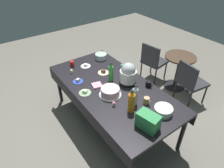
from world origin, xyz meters
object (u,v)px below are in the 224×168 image
at_px(soda_bottle_water, 135,95).
at_px(maroon_chair_left, 153,60).
at_px(cupcake_lemon, 71,71).
at_px(coffee_mug_black, 149,84).
at_px(soda_carton, 148,121).
at_px(round_cafe_table, 179,66).
at_px(glass_salad_bowl, 101,56).
at_px(dessert_plate_cream, 103,72).
at_px(frosted_layer_cake, 110,92).
at_px(soda_bottle_lime_soda, 111,72).
at_px(cupcake_vanilla, 114,104).
at_px(cupcake_rose, 122,66).
at_px(maroon_chair_right, 190,80).
at_px(dessert_plate_white, 86,66).
at_px(dessert_plate_cobalt, 78,81).
at_px(potluck_table, 112,90).
at_px(coffee_mug_tan, 147,101).
at_px(soda_bottle_orange_juice, 131,102).
at_px(slow_cooker, 128,74).
at_px(dessert_plate_sage, 85,92).
at_px(ceramic_snack_bowl, 163,110).
at_px(coffee_mug_red, 72,64).

xyz_separation_m(soda_bottle_water, maroon_chair_left, (-1.02, 1.43, -0.40)).
distance_m(cupcake_lemon, coffee_mug_black, 1.27).
distance_m(soda_carton, round_cafe_table, 2.06).
bearing_deg(glass_salad_bowl, dessert_plate_cream, -28.60).
bearing_deg(frosted_layer_cake, soda_bottle_lime_soda, 142.71).
distance_m(cupcake_vanilla, cupcake_lemon, 1.06).
xyz_separation_m(cupcake_rose, maroon_chair_right, (0.74, 0.99, -0.29)).
height_order(cupcake_vanilla, cupcake_lemon, same).
distance_m(glass_salad_bowl, cupcake_lemon, 0.67).
bearing_deg(dessert_plate_white, dessert_plate_cobalt, -44.18).
relative_size(potluck_table, coffee_mug_tan, 17.95).
bearing_deg(round_cafe_table, maroon_chair_left, -155.35).
relative_size(glass_salad_bowl, soda_bottle_orange_juice, 0.65).
bearing_deg(soda_bottle_water, soda_bottle_orange_juice, -59.39).
xyz_separation_m(glass_salad_bowl, soda_bottle_orange_juice, (1.38, -0.44, 0.10)).
bearing_deg(glass_salad_bowl, coffee_mug_tan, -7.52).
distance_m(dessert_plate_cobalt, soda_bottle_lime_soda, 0.53).
xyz_separation_m(frosted_layer_cake, soda_bottle_lime_soda, (-0.29, 0.22, 0.09)).
bearing_deg(cupcake_rose, frosted_layer_cake, -50.57).
relative_size(slow_cooker, dessert_plate_sage, 1.92).
bearing_deg(cupcake_rose, soda_bottle_water, -27.97).
relative_size(ceramic_snack_bowl, coffee_mug_tan, 1.92).
relative_size(slow_cooker, soda_bottle_lime_soda, 1.09).
distance_m(coffee_mug_tan, maroon_chair_right, 1.34).
bearing_deg(cupcake_vanilla, soda_bottle_water, 62.22).
relative_size(slow_cooker, dessert_plate_white, 2.00).
relative_size(dessert_plate_sage, cupcake_lemon, 2.66).
height_order(soda_bottle_lime_soda, maroon_chair_left, soda_bottle_lime_soda).
relative_size(dessert_plate_sage, soda_carton, 0.69).
relative_size(soda_bottle_orange_juice, round_cafe_table, 0.46).
distance_m(dessert_plate_white, soda_bottle_lime_soda, 0.63).
bearing_deg(soda_bottle_orange_juice, frosted_layer_cake, -175.86).
relative_size(dessert_plate_sage, coffee_mug_tan, 1.46).
xyz_separation_m(dessert_plate_cream, coffee_mug_red, (-0.50, -0.31, 0.03)).
relative_size(ceramic_snack_bowl, dessert_plate_cobalt, 1.43).
bearing_deg(soda_bottle_water, potluck_table, -177.70).
bearing_deg(soda_carton, frosted_layer_cake, 168.33).
xyz_separation_m(dessert_plate_cream, soda_bottle_water, (0.88, -0.09, 0.13)).
relative_size(soda_carton, maroon_chair_left, 0.31).
xyz_separation_m(ceramic_snack_bowl, coffee_mug_red, (-1.72, -0.40, -0.00)).
bearing_deg(round_cafe_table, slow_cooker, -85.51).
bearing_deg(dessert_plate_cream, dessert_plate_white, -159.40).
relative_size(dessert_plate_cream, soda_bottle_orange_juice, 0.55).
height_order(slow_cooker, soda_bottle_water, slow_cooker).
bearing_deg(maroon_chair_left, dessert_plate_sage, -76.78).
bearing_deg(glass_salad_bowl, frosted_layer_cake, -26.22).
xyz_separation_m(dessert_plate_white, dessert_plate_sage, (0.64, -0.38, 0.00)).
distance_m(cupcake_vanilla, soda_bottle_orange_juice, 0.27).
distance_m(frosted_layer_cake, glass_salad_bowl, 1.07).
bearing_deg(cupcake_vanilla, maroon_chair_right, 88.89).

